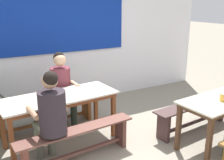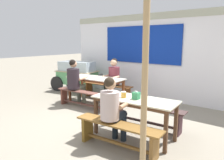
# 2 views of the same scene
# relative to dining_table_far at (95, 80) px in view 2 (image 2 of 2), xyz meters

# --- Properties ---
(ground_plane) EXTENTS (40.00, 40.00, 0.00)m
(ground_plane) POSITION_rel_dining_table_far_xyz_m (0.95, -0.93, -0.69)
(ground_plane) COLOR gray
(backdrop_wall) EXTENTS (6.29, 0.23, 2.67)m
(backdrop_wall) POSITION_rel_dining_table_far_xyz_m (0.94, 1.58, 0.72)
(backdrop_wall) COLOR white
(backdrop_wall) RESTS_ON ground_plane
(dining_table_far) EXTENTS (1.77, 0.81, 0.77)m
(dining_table_far) POSITION_rel_dining_table_far_xyz_m (0.00, 0.00, 0.00)
(dining_table_far) COLOR beige
(dining_table_far) RESTS_ON ground_plane
(dining_table_near) EXTENTS (1.64, 0.76, 0.77)m
(dining_table_near) POSITION_rel_dining_table_far_xyz_m (2.15, -1.26, -0.01)
(dining_table_near) COLOR beige
(dining_table_near) RESTS_ON ground_plane
(bench_far_back) EXTENTS (1.76, 0.45, 0.47)m
(bench_far_back) POSITION_rel_dining_table_far_xyz_m (-0.04, 0.58, -0.38)
(bench_far_back) COLOR brown
(bench_far_back) RESTS_ON ground_plane
(bench_far_front) EXTENTS (1.69, 0.37, 0.47)m
(bench_far_front) POSITION_rel_dining_table_far_xyz_m (0.04, -0.58, -0.38)
(bench_far_front) COLOR brown
(bench_far_front) RESTS_ON ground_plane
(bench_near_back) EXTENTS (1.64, 0.41, 0.47)m
(bench_near_back) POSITION_rel_dining_table_far_xyz_m (2.11, -0.68, -0.38)
(bench_near_back) COLOR #422F2D
(bench_near_back) RESTS_ON ground_plane
(bench_near_front) EXTENTS (1.59, 0.43, 0.47)m
(bench_near_front) POSITION_rel_dining_table_far_xyz_m (2.20, -1.84, -0.37)
(bench_near_front) COLOR brown
(bench_near_front) RESTS_ON ground_plane
(food_cart) EXTENTS (1.93, 1.10, 1.08)m
(food_cart) POSITION_rel_dining_table_far_xyz_m (-1.62, 0.73, -0.04)
(food_cart) COLOR #5BA667
(food_cart) RESTS_ON ground_plane
(person_near_front) EXTENTS (0.47, 0.56, 1.24)m
(person_near_front) POSITION_rel_dining_table_far_xyz_m (2.03, -1.78, 0.02)
(person_near_front) COLOR #1C252F
(person_near_front) RESTS_ON ground_plane
(person_left_back_turned) EXTENTS (0.49, 0.57, 1.32)m
(person_left_back_turned) POSITION_rel_dining_table_far_xyz_m (-0.29, -0.54, 0.07)
(person_left_back_turned) COLOR #5F6352
(person_left_back_turned) RESTS_ON ground_plane
(person_center_facing) EXTENTS (0.46, 0.54, 1.31)m
(person_center_facing) POSITION_rel_dining_table_far_xyz_m (0.23, 0.54, 0.06)
(person_center_facing) COLOR #222A21
(person_center_facing) RESTS_ON ground_plane
(tissue_box) EXTENTS (0.12, 0.11, 0.15)m
(tissue_box) POSITION_rel_dining_table_far_xyz_m (2.20, -1.28, 0.14)
(tissue_box) COLOR #318453
(tissue_box) RESTS_ON dining_table_near
(condiment_jar) EXTENTS (0.10, 0.10, 0.12)m
(condiment_jar) POSITION_rel_dining_table_far_xyz_m (1.96, -1.33, 0.14)
(condiment_jar) COLOR gold
(condiment_jar) RESTS_ON dining_table_near
(soup_bowl) EXTENTS (0.14, 0.14, 0.04)m
(soup_bowl) POSITION_rel_dining_table_far_xyz_m (-0.21, -0.07, 0.10)
(soup_bowl) COLOR silver
(soup_bowl) RESTS_ON dining_table_far
(wooden_support_post) EXTENTS (0.08, 0.08, 2.34)m
(wooden_support_post) POSITION_rel_dining_table_far_xyz_m (2.88, -2.17, 0.48)
(wooden_support_post) COLOR tan
(wooden_support_post) RESTS_ON ground_plane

